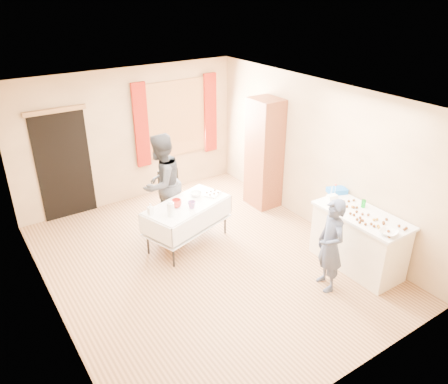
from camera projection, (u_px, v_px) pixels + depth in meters
floor at (206, 262)px, 6.90m from camera, size 4.50×5.50×0.02m
ceiling at (202, 98)px, 5.75m from camera, size 4.50×5.50×0.02m
wall_back at (130, 136)px, 8.39m from camera, size 4.50×0.02×2.60m
wall_front at (351, 288)px, 4.27m from camera, size 4.50×0.02×2.60m
wall_left at (43, 233)px, 5.20m from camera, size 0.02×5.50×2.60m
wall_right at (317, 156)px, 7.46m from camera, size 0.02×5.50×2.60m
window_frame at (176, 119)px, 8.77m from camera, size 1.32×0.06×1.52m
window_pane at (176, 119)px, 8.76m from camera, size 1.20×0.02×1.40m
curtain_left at (141, 126)px, 8.34m from camera, size 0.28×0.06×1.65m
curtain_right at (210, 113)px, 9.12m from camera, size 0.28×0.06×1.65m
doorway at (64, 166)px, 7.85m from camera, size 0.95×0.04×2.00m
door_lintel at (55, 111)px, 7.38m from camera, size 1.05×0.06×0.08m
cabinet at (264, 154)px, 8.25m from camera, size 0.50×0.60×2.11m
counter at (358, 240)px, 6.62m from camera, size 0.68×1.44×0.91m
party_table at (187, 220)px, 7.20m from camera, size 1.59×1.13×0.75m
chair at (173, 205)px, 8.05m from camera, size 0.42×0.42×0.93m
girl at (330, 245)px, 6.05m from camera, size 0.70×0.62×1.39m
woman at (162, 184)px, 7.44m from camera, size 1.39×1.36×1.76m
soda_can at (363, 204)px, 6.59m from camera, size 0.08×0.08×0.12m
mixing_bowl at (388, 233)px, 5.90m from camera, size 0.33×0.33×0.06m
foam_block at (332, 197)px, 6.83m from camera, size 0.17×0.13×0.08m
blue_basket at (337, 191)px, 7.04m from camera, size 0.35×0.29×0.08m
pitcher at (171, 209)px, 6.66m from camera, size 0.13×0.13×0.22m
cup_red at (176, 203)px, 6.93m from camera, size 0.22×0.22×0.13m
cup_rainbow at (192, 205)px, 6.90m from camera, size 0.24×0.24×0.12m
small_bowl at (196, 194)px, 7.31m from camera, size 0.30×0.30×0.06m
pastry_tray at (213, 194)px, 7.37m from camera, size 0.34×0.32×0.02m
bottle at (150, 209)px, 6.71m from camera, size 0.11×0.11×0.18m
cake_balls at (367, 217)px, 6.30m from camera, size 0.51×1.12×0.04m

